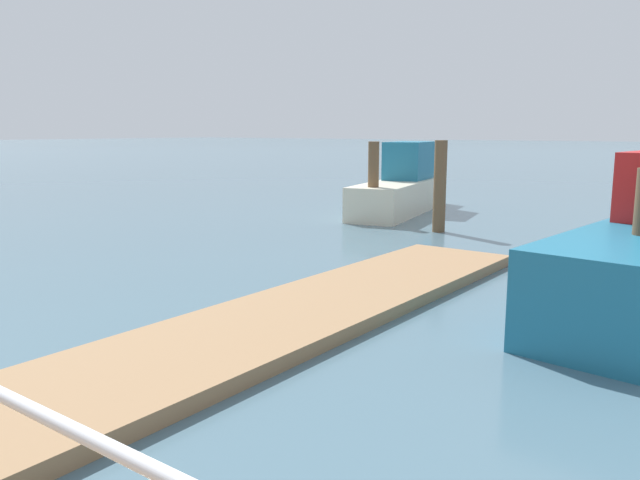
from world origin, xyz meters
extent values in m
cube|color=#93704C|center=(1.85, 9.29, 0.09)|extent=(10.70, 2.00, 0.18)
cylinder|color=brown|center=(10.37, 13.36, 1.11)|extent=(0.30, 0.30, 2.22)
cylinder|color=brown|center=(9.97, 11.16, 1.14)|extent=(0.31, 0.31, 2.27)
cube|color=beige|center=(12.69, 13.81, 0.49)|extent=(6.03, 2.67, 0.98)
cube|color=#1E6B8C|center=(13.57, 14.01, 1.57)|extent=(2.30, 1.58, 1.18)
camera|label=1|loc=(-4.32, 4.20, 2.52)|focal=35.36mm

